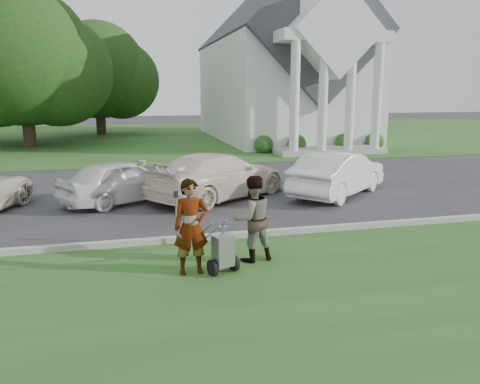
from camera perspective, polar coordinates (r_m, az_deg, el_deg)
name	(u,v)px	position (r m, az deg, el deg)	size (l,w,h in m)	color
ground	(229,246)	(10.62, -1.32, -6.66)	(120.00, 120.00, 0.00)	#333335
grass_strip	(269,304)	(7.93, 3.52, -13.41)	(80.00, 7.00, 0.01)	#26591E
church_lawn	(154,137)	(37.04, -10.47, 6.65)	(80.00, 30.00, 0.01)	#26591E
curb	(224,236)	(11.11, -1.94, -5.40)	(80.00, 0.18, 0.15)	#9E9E93
church	(282,56)	(34.87, 5.11, 16.23)	(9.19, 19.00, 24.10)	white
tree_left	(23,63)	(32.39, -24.98, 14.03)	(10.63, 8.40, 9.71)	#332316
tree_back	(98,75)	(39.87, -16.94, 13.51)	(9.61, 7.60, 8.89)	#332316
striping_cart	(223,252)	(8.98, -2.12, -7.28)	(0.79, 1.18, 1.02)	black
person_left	(191,228)	(8.87, -5.97, -4.34)	(0.67, 0.44, 1.83)	#999999
person_right	(252,219)	(9.50, 1.49, -3.34)	(0.86, 0.67, 1.77)	#999999
parking_meter_near	(176,211)	(10.54, -7.78, -2.27)	(0.09, 0.08, 1.30)	gray
car_b	(124,181)	(15.11, -13.99, 1.36)	(1.63, 4.05, 1.38)	white
car_c	(218,176)	(15.23, -2.65, 2.01)	(2.09, 5.15, 1.49)	#F2E4CD
car_d	(338,173)	(16.01, 11.88, 2.23)	(1.56, 4.48, 1.48)	white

